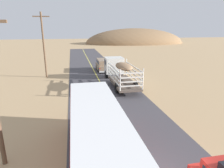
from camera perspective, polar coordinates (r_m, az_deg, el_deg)
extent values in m
cube|color=silver|center=(27.71, 0.57, 5.54)|extent=(2.50, 2.20, 2.20)
cube|color=#192333|center=(27.63, 0.57, 6.46)|extent=(2.53, 1.54, 0.70)
cube|color=brown|center=(22.85, 3.39, 0.33)|extent=(2.50, 6.40, 0.24)
cylinder|color=silver|center=(25.29, -1.00, 4.77)|extent=(0.12, 0.12, 2.20)
cylinder|color=silver|center=(25.82, 4.22, 4.97)|extent=(0.12, 0.12, 2.20)
cylinder|color=silver|center=(19.31, 2.40, 1.10)|extent=(0.12, 0.12, 2.20)
cylinder|color=silver|center=(20.00, 9.04, 1.45)|extent=(0.12, 0.12, 2.20)
cube|color=silver|center=(22.43, 0.42, 1.54)|extent=(0.08, 6.30, 0.12)
cube|color=silver|center=(23.04, 6.32, 1.84)|extent=(0.08, 6.30, 0.12)
cube|color=silver|center=(19.78, 5.74, -0.58)|extent=(2.40, 0.08, 0.12)
cube|color=silver|center=(22.33, 0.42, 2.63)|extent=(0.08, 6.30, 0.12)
cube|color=silver|center=(22.93, 6.36, 2.90)|extent=(0.08, 6.30, 0.12)
cube|color=silver|center=(19.66, 5.77, 0.65)|extent=(2.40, 0.08, 0.12)
cube|color=silver|center=(22.23, 0.42, 3.73)|extent=(0.08, 6.30, 0.12)
cube|color=silver|center=(22.84, 6.39, 3.97)|extent=(0.08, 6.30, 0.12)
cube|color=silver|center=(19.55, 5.81, 1.89)|extent=(2.40, 0.08, 0.12)
cube|color=silver|center=(22.13, 0.43, 4.84)|extent=(0.08, 6.30, 0.12)
cube|color=silver|center=(22.75, 6.42, 5.06)|extent=(0.08, 6.30, 0.12)
cube|color=silver|center=(19.44, 5.85, 3.14)|extent=(2.40, 0.08, 0.12)
ellipsoid|color=#8C6B4C|center=(22.39, 3.47, 5.18)|extent=(1.75, 3.84, 0.70)
cylinder|color=black|center=(27.77, -1.64, 2.92)|extent=(0.32, 1.10, 1.10)
cylinder|color=black|center=(28.22, 2.73, 3.12)|extent=(0.32, 1.10, 1.10)
cylinder|color=black|center=(21.45, 1.43, -1.13)|extent=(0.32, 1.10, 1.10)
cylinder|color=black|center=(22.02, 6.97, -0.79)|extent=(0.32, 1.10, 1.10)
cube|color=red|center=(10.00, -4.24, -15.62)|extent=(2.50, 10.00, 2.70)
cube|color=white|center=(9.33, -4.43, -8.14)|extent=(2.45, 9.80, 0.16)
cube|color=#192333|center=(9.76, -4.30, -13.26)|extent=(2.54, 9.20, 0.80)
cube|color=silver|center=(10.65, -4.11, -20.87)|extent=(2.53, 9.80, 0.36)
cylinder|color=black|center=(13.36, -10.79, -13.02)|extent=(0.30, 1.00, 1.00)
cylinder|color=black|center=(13.52, -1.22, -12.33)|extent=(0.30, 1.00, 1.00)
cube|color=#8C7259|center=(32.39, -2.67, 5.08)|extent=(1.90, 4.60, 0.90)
cube|color=#8C7259|center=(32.09, -2.65, 6.51)|extent=(1.75, 3.59, 0.80)
cube|color=#192333|center=(32.08, -2.65, 6.55)|extent=(1.79, 3.22, 0.44)
cube|color=silver|center=(30.31, -2.01, 3.67)|extent=(1.86, 0.20, 0.24)
cube|color=red|center=(30.02, -3.57, 4.52)|extent=(0.16, 0.06, 0.14)
cube|color=red|center=(30.29, -0.45, 4.65)|extent=(0.16, 0.06, 0.14)
cylinder|color=black|center=(33.72, -4.42, 4.98)|extent=(0.26, 0.76, 0.76)
cylinder|color=black|center=(33.96, -1.66, 5.10)|extent=(0.26, 0.76, 0.76)
cylinder|color=black|center=(30.95, -3.75, 3.97)|extent=(0.26, 0.76, 0.76)
cylinder|color=black|center=(31.21, -0.76, 4.10)|extent=(0.26, 0.76, 0.76)
cylinder|color=brown|center=(29.27, -19.34, 10.50)|extent=(0.24, 0.24, 8.99)
cube|color=brown|center=(29.20, -20.09, 18.10)|extent=(2.20, 0.14, 0.14)
ellipsoid|color=olive|center=(90.10, 6.75, 11.75)|extent=(44.17, 23.24, 13.09)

